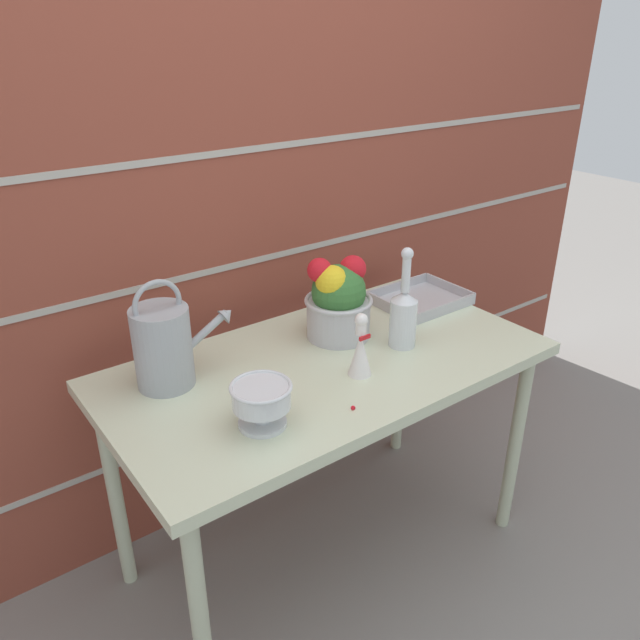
{
  "coord_description": "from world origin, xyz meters",
  "views": [
    {
      "loc": [
        -0.96,
        -1.26,
        1.64
      ],
      "look_at": [
        0.0,
        0.03,
        0.86
      ],
      "focal_mm": 35.0,
      "sensor_mm": 36.0,
      "label": 1
    }
  ],
  "objects_px": {
    "flower_planter": "(338,300)",
    "watering_can": "(164,345)",
    "figurine_vase": "(360,350)",
    "wire_tray": "(420,300)",
    "crystal_pedestal_bowl": "(261,400)",
    "glass_decanter": "(403,314)"
  },
  "relations": [
    {
      "from": "flower_planter",
      "to": "watering_can",
      "type": "bearing_deg",
      "value": 174.38
    },
    {
      "from": "watering_can",
      "to": "figurine_vase",
      "type": "distance_m",
      "value": 0.53
    },
    {
      "from": "flower_planter",
      "to": "figurine_vase",
      "type": "xyz_separation_m",
      "value": [
        -0.09,
        -0.22,
        -0.05
      ]
    },
    {
      "from": "watering_can",
      "to": "wire_tray",
      "type": "distance_m",
      "value": 0.94
    },
    {
      "from": "watering_can",
      "to": "flower_planter",
      "type": "distance_m",
      "value": 0.55
    },
    {
      "from": "watering_can",
      "to": "figurine_vase",
      "type": "bearing_deg",
      "value": -31.24
    },
    {
      "from": "flower_planter",
      "to": "figurine_vase",
      "type": "height_order",
      "value": "flower_planter"
    },
    {
      "from": "watering_can",
      "to": "crystal_pedestal_bowl",
      "type": "bearing_deg",
      "value": -72.08
    },
    {
      "from": "crystal_pedestal_bowl",
      "to": "glass_decanter",
      "type": "height_order",
      "value": "glass_decanter"
    },
    {
      "from": "figurine_vase",
      "to": "wire_tray",
      "type": "relative_size",
      "value": 0.62
    },
    {
      "from": "flower_planter",
      "to": "figurine_vase",
      "type": "distance_m",
      "value": 0.24
    },
    {
      "from": "crystal_pedestal_bowl",
      "to": "wire_tray",
      "type": "distance_m",
      "value": 0.89
    },
    {
      "from": "glass_decanter",
      "to": "wire_tray",
      "type": "distance_m",
      "value": 0.35
    },
    {
      "from": "watering_can",
      "to": "wire_tray",
      "type": "xyz_separation_m",
      "value": [
        0.94,
        -0.03,
        -0.11
      ]
    },
    {
      "from": "crystal_pedestal_bowl",
      "to": "glass_decanter",
      "type": "distance_m",
      "value": 0.57
    },
    {
      "from": "crystal_pedestal_bowl",
      "to": "flower_planter",
      "type": "height_order",
      "value": "flower_planter"
    },
    {
      "from": "crystal_pedestal_bowl",
      "to": "flower_planter",
      "type": "bearing_deg",
      "value": 31.02
    },
    {
      "from": "glass_decanter",
      "to": "figurine_vase",
      "type": "distance_m",
      "value": 0.22
    },
    {
      "from": "watering_can",
      "to": "flower_planter",
      "type": "relative_size",
      "value": 1.16
    },
    {
      "from": "glass_decanter",
      "to": "wire_tray",
      "type": "xyz_separation_m",
      "value": [
        0.27,
        0.19,
        -0.09
      ]
    },
    {
      "from": "wire_tray",
      "to": "crystal_pedestal_bowl",
      "type": "bearing_deg",
      "value": -160.61
    },
    {
      "from": "crystal_pedestal_bowl",
      "to": "wire_tray",
      "type": "xyz_separation_m",
      "value": [
        0.83,
        0.29,
        -0.06
      ]
    }
  ]
}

